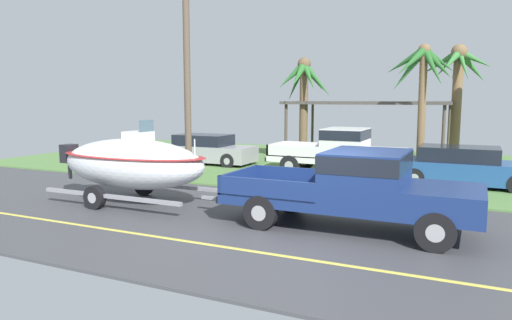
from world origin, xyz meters
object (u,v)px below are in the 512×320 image
parked_sedan_near (207,150)px  parked_sedan_far (464,167)px  boat_on_trailer (132,163)px  utility_pole (187,54)px  parked_pickup_background (344,150)px  carport_awning (369,104)px  palm_tree_near_right (305,85)px  pickup_truck_towing (365,186)px  palm_tree_near_left (421,75)px  palm_tree_far_left (458,78)px

parked_sedan_near → parked_sedan_far: bearing=-5.5°
boat_on_trailer → parked_sedan_near: bearing=106.5°
parked_sedan_near → utility_pole: utility_pole is taller
parked_pickup_background → carport_awning: 5.48m
palm_tree_near_right → pickup_truck_towing: bearing=-63.9°
parked_sedan_near → palm_tree_near_left: 9.79m
pickup_truck_towing → utility_pole: bearing=152.2°
parked_sedan_far → palm_tree_near_left: size_ratio=0.89×
boat_on_trailer → carport_awning: size_ratio=0.77×
palm_tree_near_left → palm_tree_near_right: 5.78m
palm_tree_near_left → boat_on_trailer: bearing=-127.2°
carport_awning → palm_tree_near_left: bearing=-53.1°
parked_sedan_far → palm_tree_near_right: palm_tree_near_right is taller
pickup_truck_towing → carport_awning: size_ratio=0.79×
palm_tree_near_left → carport_awning: bearing=126.9°
parked_pickup_background → palm_tree_near_right: (-2.89, 3.38, 2.61)m
palm_tree_near_left → parked_sedan_far: bearing=-50.0°
carport_awning → palm_tree_far_left: (3.92, -0.01, 1.17)m
boat_on_trailer → parked_pickup_background: bearing=60.4°
palm_tree_near_left → utility_pole: (-7.45, -5.14, 0.65)m
palm_tree_far_left → utility_pole: (-8.60, -8.80, 0.65)m
carport_awning → utility_pole: 10.15m
parked_sedan_far → utility_pole: (-9.19, -3.06, 3.91)m
pickup_truck_towing → carport_awning: (-2.62, 12.67, 1.73)m
palm_tree_near_left → palm_tree_far_left: size_ratio=0.94×
utility_pole → parked_sedan_far: bearing=18.4°
palm_tree_far_left → utility_pole: bearing=-134.3°
parked_pickup_background → parked_sedan_near: 6.63m
palm_tree_near_right → boat_on_trailer: bearing=-97.1°
carport_awning → parked_sedan_far: bearing=-52.0°
pickup_truck_towing → utility_pole: 8.99m
parked_sedan_near → palm_tree_near_left: (9.18, 1.02, 3.26)m
pickup_truck_towing → parked_sedan_near: bearing=138.6°
parked_sedan_near → palm_tree_far_left: 11.80m
carport_awning → utility_pole: (-4.68, -8.81, 1.82)m
palm_tree_near_right → utility_pole: 7.33m
parked_sedan_near → parked_sedan_far: 10.97m
boat_on_trailer → palm_tree_near_left: 11.62m
utility_pole → pickup_truck_towing: bearing=-27.8°
parked_pickup_background → carport_awning: bearing=92.0°
parked_sedan_far → palm_tree_near_left: (-1.74, 2.07, 3.26)m
pickup_truck_towing → parked_pickup_background: bearing=108.1°
pickup_truck_towing → carport_awning: carport_awning is taller
pickup_truck_towing → parked_sedan_near: (-9.04, 7.98, -0.36)m
parked_sedan_far → utility_pole: bearing=-161.6°
palm_tree_near_left → utility_pole: size_ratio=0.58×
boat_on_trailer → parked_sedan_near: (-2.36, 7.98, -0.49)m
palm_tree_far_left → utility_pole: 12.32m
parked_pickup_background → parked_sedan_far: (4.32, -0.55, -0.36)m
palm_tree_near_right → utility_pole: size_ratio=0.56×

